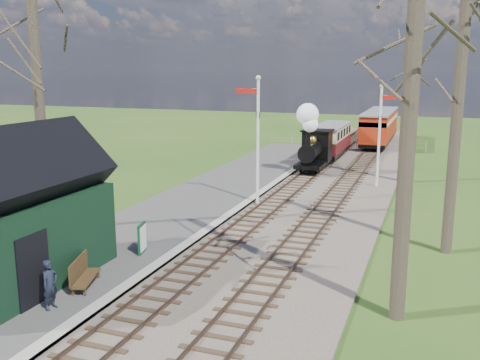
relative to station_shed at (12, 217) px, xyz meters
The scene contains 18 objects.
distant_hills 63.40m from the station_shed, 84.61° to the left, with size 114.40×48.00×22.02m.
ballast_bed 18.98m from the station_shed, 72.73° to the left, with size 8.00×60.00×0.10m, color brown.
track_near 18.63m from the station_shed, 76.57° to the left, with size 1.60×60.00×0.15m.
track_far 19.40m from the station_shed, 69.04° to the left, with size 1.60×60.00×0.15m.
platform 10.26m from the station_shed, 85.44° to the left, with size 5.00×44.00×0.20m, color #474442.
coping_strip 10.69m from the station_shed, 72.79° to the left, with size 0.40×44.00×0.21m, color #B2AD9E.
station_shed is the anchor object (origin of this frame).
semaphore_near 12.58m from the station_shed, 73.62° to the left, with size 1.22×0.24×6.22m.
semaphore_far 20.01m from the station_shed, 64.28° to the left, with size 1.22×0.24×5.72m.
bare_trees 8.81m from the station_shed, 47.30° to the left, with size 15.51×22.39×12.00m.
fence_line 32.38m from the station_shed, 81.83° to the left, with size 12.60×0.08×1.00m.
locomotive 21.52m from the station_shed, 78.51° to the left, with size 1.72×4.01×4.30m.
coach 27.50m from the station_shed, 81.00° to the left, with size 2.01×6.88×2.11m.
red_carriage_a 33.72m from the station_shed, 78.19° to the left, with size 2.26×5.61×2.38m.
red_carriage_b 39.12m from the station_shed, 79.84° to the left, with size 2.26×5.61×2.38m.
sign_board 4.52m from the station_shed, 60.52° to the left, with size 0.24×0.72×1.06m.
bench 2.59m from the station_shed, 14.50° to the left, with size 0.91×1.62×0.89m.
person 2.70m from the station_shed, 26.75° to the right, with size 0.50×0.33×1.37m, color black.
Camera 1 is at (7.11, -7.84, 6.53)m, focal length 40.00 mm.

